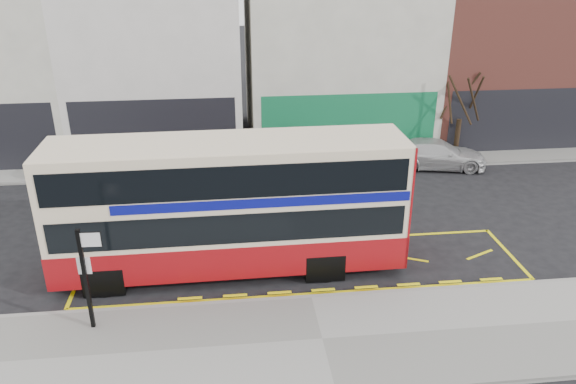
{
  "coord_description": "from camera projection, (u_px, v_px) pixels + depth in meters",
  "views": [
    {
      "loc": [
        -2.19,
        -13.88,
        9.52
      ],
      "look_at": [
        -0.41,
        2.0,
        2.43
      ],
      "focal_mm": 35.0,
      "sensor_mm": 36.0,
      "label": 1
    }
  ],
  "objects": [
    {
      "name": "ground",
      "position": [
        309.0,
        293.0,
        16.69
      ],
      "size": [
        120.0,
        120.0,
        0.0
      ],
      "primitive_type": "plane",
      "color": "black",
      "rests_on": "ground"
    },
    {
      "name": "pavement",
      "position": [
        322.0,
        341.0,
        14.57
      ],
      "size": [
        40.0,
        4.0,
        0.15
      ],
      "primitive_type": "cube",
      "color": "gray",
      "rests_on": "ground"
    },
    {
      "name": "kerb",
      "position": [
        311.0,
        298.0,
        16.32
      ],
      "size": [
        40.0,
        0.15,
        0.15
      ],
      "primitive_type": "cube",
      "color": "gray",
      "rests_on": "ground"
    },
    {
      "name": "far_pavement",
      "position": [
        276.0,
        161.0,
        26.65
      ],
      "size": [
        50.0,
        3.0,
        0.15
      ],
      "primitive_type": "cube",
      "color": "gray",
      "rests_on": "ground"
    },
    {
      "name": "road_markings",
      "position": [
        302.0,
        265.0,
        18.14
      ],
      "size": [
        14.0,
        3.4,
        0.01
      ],
      "primitive_type": null,
      "color": "#FFF20D",
      "rests_on": "ground"
    },
    {
      "name": "terrace_left",
      "position": [
        156.0,
        37.0,
        27.59
      ],
      "size": [
        8.0,
        8.01,
        11.8
      ],
      "color": "silver",
      "rests_on": "ground"
    },
    {
      "name": "terrace_green_shop",
      "position": [
        336.0,
        39.0,
        28.6
      ],
      "size": [
        9.0,
        8.01,
        11.3
      ],
      "color": "silver",
      "rests_on": "ground"
    },
    {
      "name": "terrace_right",
      "position": [
        503.0,
        46.0,
        29.72
      ],
      "size": [
        9.0,
        8.01,
        10.3
      ],
      "color": "#9E4C3F",
      "rests_on": "ground"
    },
    {
      "name": "double_decker_bus",
      "position": [
        231.0,
        205.0,
        17.08
      ],
      "size": [
        10.7,
        2.57,
        4.26
      ],
      "rotation": [
        0.0,
        0.0,
        0.01
      ],
      "color": "beige",
      "rests_on": "ground"
    },
    {
      "name": "bus_stop_post",
      "position": [
        87.0,
        270.0,
        14.3
      ],
      "size": [
        0.72,
        0.13,
        2.92
      ],
      "rotation": [
        0.0,
        0.0,
        -0.05
      ],
      "color": "black",
      "rests_on": "pavement"
    },
    {
      "name": "car_silver",
      "position": [
        91.0,
        168.0,
        24.12
      ],
      "size": [
        4.41,
        2.59,
        1.41
      ],
      "primitive_type": "imported",
      "rotation": [
        0.0,
        0.0,
        1.33
      ],
      "color": "#B7B7BC",
      "rests_on": "ground"
    },
    {
      "name": "car_grey",
      "position": [
        311.0,
        155.0,
        25.38
      ],
      "size": [
        4.82,
        2.19,
        1.53
      ],
      "primitive_type": "imported",
      "rotation": [
        0.0,
        0.0,
        1.7
      ],
      "color": "#42454A",
      "rests_on": "ground"
    },
    {
      "name": "car_white",
      "position": [
        436.0,
        154.0,
        25.84
      ],
      "size": [
        4.73,
        2.6,
        1.3
      ],
      "primitive_type": "imported",
      "rotation": [
        0.0,
        0.0,
        1.39
      ],
      "color": "silver",
      "rests_on": "ground"
    },
    {
      "name": "street_tree_right",
      "position": [
        464.0,
        85.0,
        25.82
      ],
      "size": [
        2.42,
        2.42,
        5.22
      ],
      "color": "black",
      "rests_on": "ground"
    }
  ]
}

